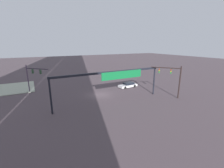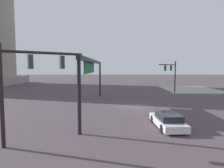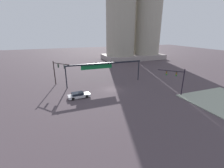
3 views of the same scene
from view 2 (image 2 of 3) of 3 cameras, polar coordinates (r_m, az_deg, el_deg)
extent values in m
plane|color=#493D43|center=(25.57, 5.90, -6.51)|extent=(223.08, 223.08, 0.00)
cube|color=#97A08D|center=(47.63, 21.20, -1.47)|extent=(14.28, 11.16, 0.15)
cylinder|color=black|center=(14.04, -28.80, -3.06)|extent=(0.25, 0.25, 6.45)
cylinder|color=black|center=(14.69, -18.31, 8.34)|extent=(3.71, 4.44, 0.19)
cube|color=#2B3D30|center=(14.34, -22.11, 5.85)|extent=(0.40, 0.41, 0.95)
cylinder|color=red|center=(14.50, -22.33, 7.00)|extent=(0.17, 0.19, 0.20)
cylinder|color=orange|center=(14.49, -22.29, 5.81)|extent=(0.17, 0.19, 0.20)
cylinder|color=green|center=(14.49, -22.25, 4.63)|extent=(0.17, 0.19, 0.20)
cube|color=#2B3D30|center=(15.13, -13.97, 5.99)|extent=(0.40, 0.41, 0.95)
cylinder|color=red|center=(15.28, -14.25, 7.07)|extent=(0.17, 0.19, 0.20)
cylinder|color=orange|center=(15.27, -14.23, 5.95)|extent=(0.17, 0.19, 0.20)
cylinder|color=green|center=(15.27, -14.20, 4.82)|extent=(0.17, 0.19, 0.20)
cylinder|color=black|center=(40.02, 17.40, 1.80)|extent=(0.22, 0.22, 6.13)
cylinder|color=black|center=(37.55, 15.49, 5.29)|extent=(4.08, 4.01, 0.16)
cube|color=#2B4A31|center=(38.60, 16.37, 4.35)|extent=(0.41, 0.41, 0.95)
cylinder|color=red|center=(38.52, 16.59, 4.79)|extent=(0.18, 0.18, 0.20)
cylinder|color=orange|center=(38.52, 16.58, 4.34)|extent=(0.18, 0.18, 0.20)
cylinder|color=green|center=(38.52, 16.57, 3.89)|extent=(0.18, 0.18, 0.20)
cube|color=#2B4A31|center=(36.83, 14.83, 4.38)|extent=(0.41, 0.41, 0.95)
cylinder|color=red|center=(36.75, 15.05, 4.83)|extent=(0.18, 0.18, 0.20)
cylinder|color=orange|center=(36.75, 15.04, 4.36)|extent=(0.18, 0.18, 0.20)
cylinder|color=green|center=(36.75, 15.03, 3.90)|extent=(0.18, 0.18, 0.20)
cylinder|color=black|center=(15.07, -9.26, -3.78)|extent=(0.28, 0.28, 5.54)
cylinder|color=black|center=(35.45, -3.41, 1.17)|extent=(0.28, 0.28, 5.54)
cube|color=black|center=(25.13, -5.21, 6.39)|extent=(21.01, 0.35, 0.35)
cube|color=#0F6532|center=(22.91, -6.33, 4.88)|extent=(8.40, 0.08, 1.43)
cube|color=silver|center=(17.74, 15.40, -10.29)|extent=(4.86, 2.20, 0.55)
cube|color=black|center=(17.35, 15.74, -8.85)|extent=(2.57, 1.82, 0.50)
cylinder|color=black|center=(18.89, 11.40, -9.65)|extent=(0.65, 0.26, 0.64)
cylinder|color=black|center=(19.39, 16.50, -9.37)|extent=(0.65, 0.26, 0.64)
cylinder|color=black|center=(16.17, 14.05, -12.18)|extent=(0.65, 0.26, 0.64)
cylinder|color=black|center=(16.76, 19.93, -11.72)|extent=(0.65, 0.26, 0.64)
camera|label=1|loc=(45.91, -34.66, 10.94)|focal=24.45mm
camera|label=3|loc=(38.97, 73.10, 14.27)|focal=24.73mm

